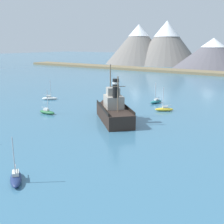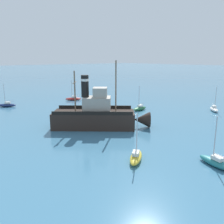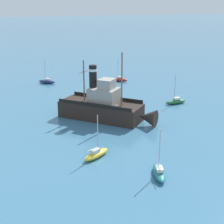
{
  "view_description": "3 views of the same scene",
  "coord_description": "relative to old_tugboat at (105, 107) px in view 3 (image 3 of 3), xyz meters",
  "views": [
    {
      "loc": [
        28.46,
        -40.83,
        13.75
      ],
      "look_at": [
        0.56,
        -1.15,
        1.74
      ],
      "focal_mm": 45.0,
      "sensor_mm": 36.0,
      "label": 1
    },
    {
      "loc": [
        21.6,
        26.66,
        10.28
      ],
      "look_at": [
        -0.6,
        1.64,
        2.55
      ],
      "focal_mm": 38.0,
      "sensor_mm": 36.0,
      "label": 2
    },
    {
      "loc": [
        13.65,
        44.92,
        16.82
      ],
      "look_at": [
        -0.09,
        1.62,
        1.67
      ],
      "focal_mm": 55.0,
      "sensor_mm": 36.0,
      "label": 3
    }
  ],
  "objects": [
    {
      "name": "sailboat_yellow",
      "position": [
        4.49,
        11.93,
        -1.4
      ],
      "size": [
        3.74,
        3.09,
        4.9
      ],
      "color": "gold",
      "rests_on": "ground"
    },
    {
      "name": "ground_plane",
      "position": [
        -0.39,
        0.45,
        -1.83
      ],
      "size": [
        600.0,
        600.0,
        0.0
      ],
      "primitive_type": "plane",
      "color": "teal"
    },
    {
      "name": "sailboat_teal",
      "position": [
        -0.35,
        17.89,
        -1.4
      ],
      "size": [
        2.09,
        3.96,
        4.9
      ],
      "color": "#23757A",
      "rests_on": "ground"
    },
    {
      "name": "sailboat_red",
      "position": [
        -9.72,
        -22.05,
        -1.4
      ],
      "size": [
        3.74,
        3.1,
        4.9
      ],
      "color": "#B22823",
      "rests_on": "ground"
    },
    {
      "name": "sailboat_navy",
      "position": [
        5.15,
        -24.74,
        -1.4
      ],
      "size": [
        3.69,
        3.18,
        4.9
      ],
      "color": "navy",
      "rests_on": "ground"
    },
    {
      "name": "sailboat_green",
      "position": [
        -13.49,
        -3.68,
        -1.4
      ],
      "size": [
        3.87,
        1.39,
        4.9
      ],
      "color": "#286B3D",
      "rests_on": "ground"
    },
    {
      "name": "old_tugboat",
      "position": [
        0.0,
        0.0,
        0.0
      ],
      "size": [
        12.88,
        12.24,
        9.9
      ],
      "color": "#2D231E",
      "rests_on": "ground"
    }
  ]
}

